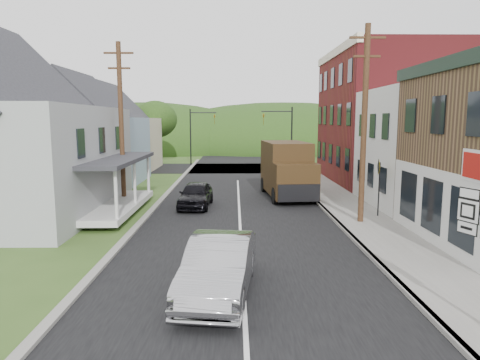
{
  "coord_description": "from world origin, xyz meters",
  "views": [
    {
      "loc": [
        -0.24,
        -15.84,
        4.81
      ],
      "look_at": [
        -0.01,
        2.77,
        2.2
      ],
      "focal_mm": 32.0,
      "sensor_mm": 36.0,
      "label": 1
    }
  ],
  "objects_px": {
    "delivery_van": "(287,170)",
    "dark_sedan": "(196,195)",
    "warning_sign": "(379,180)",
    "silver_sedan": "(219,267)"
  },
  "relations": [
    {
      "from": "delivery_van",
      "to": "dark_sedan",
      "type": "bearing_deg",
      "value": -155.92
    },
    {
      "from": "delivery_van",
      "to": "warning_sign",
      "type": "height_order",
      "value": "delivery_van"
    },
    {
      "from": "silver_sedan",
      "to": "delivery_van",
      "type": "distance_m",
      "value": 15.55
    },
    {
      "from": "dark_sedan",
      "to": "silver_sedan",
      "type": "bearing_deg",
      "value": -78.5
    },
    {
      "from": "warning_sign",
      "to": "silver_sedan",
      "type": "bearing_deg",
      "value": -118.33
    },
    {
      "from": "dark_sedan",
      "to": "warning_sign",
      "type": "bearing_deg",
      "value": -14.24
    },
    {
      "from": "silver_sedan",
      "to": "delivery_van",
      "type": "height_order",
      "value": "delivery_van"
    },
    {
      "from": "silver_sedan",
      "to": "delivery_van",
      "type": "bearing_deg",
      "value": 83.01
    },
    {
      "from": "silver_sedan",
      "to": "warning_sign",
      "type": "bearing_deg",
      "value": 57.69
    },
    {
      "from": "dark_sedan",
      "to": "delivery_van",
      "type": "xyz_separation_m",
      "value": [
        5.45,
        3.02,
        1.05
      ]
    }
  ]
}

